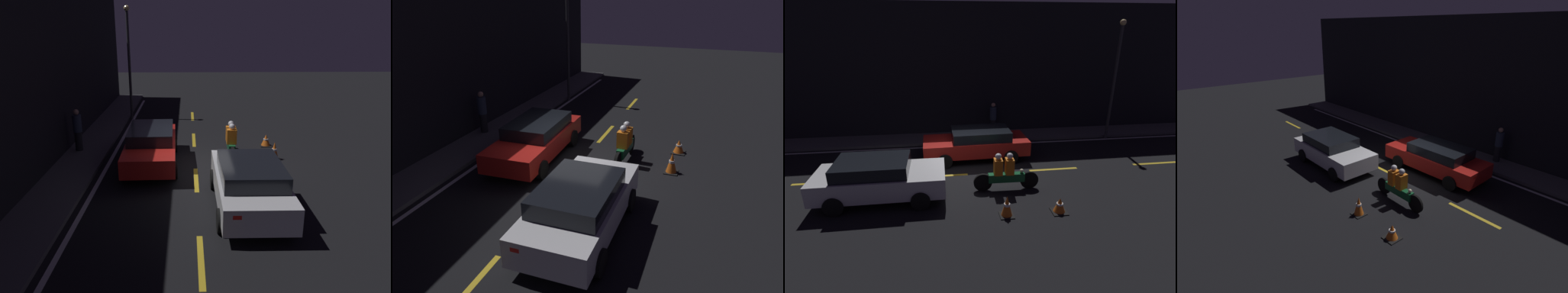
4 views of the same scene
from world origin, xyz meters
TOP-DOWN VIEW (x-y plane):
  - ground_plane at (0.00, 0.00)m, footprint 56.00×56.00m
  - raised_curb at (0.00, 4.22)m, footprint 28.00×1.61m
  - building_front at (0.00, 5.17)m, footprint 28.00×0.30m
  - lane_dash_b at (-5.50, 0.00)m, footprint 2.00×0.14m
  - lane_dash_c at (-1.00, 0.00)m, footprint 2.00×0.14m
  - lane_dash_d at (3.50, 0.00)m, footprint 2.00×0.14m
  - lane_dash_e at (8.00, 0.00)m, footprint 2.00×0.14m
  - lane_solid_kerb at (0.00, 3.16)m, footprint 25.20×0.14m
  - sedan_white at (-3.05, -1.40)m, footprint 4.21×1.94m
  - taxi_red at (0.55, 1.59)m, footprint 4.51×1.97m
  - motorcycle at (1.18, -1.37)m, footprint 2.31×0.38m
  - traffic_cone_near at (0.91, -2.98)m, footprint 0.44×0.44m
  - traffic_cone_mid at (2.58, -3.00)m, footprint 0.48×0.48m
  - pedestrian at (1.79, 4.55)m, footprint 0.34×0.34m
  - street_lamp at (7.53, 3.26)m, footprint 0.28×0.28m

SIDE VIEW (x-z plane):
  - ground_plane at x=0.00m, z-range 0.00..0.00m
  - lane_solid_kerb at x=0.00m, z-range 0.00..0.01m
  - lane_dash_b at x=-5.50m, z-range 0.00..0.01m
  - lane_dash_c at x=-1.00m, z-range 0.00..0.01m
  - lane_dash_d at x=3.50m, z-range 0.00..0.01m
  - lane_dash_e at x=8.00m, z-range 0.00..0.01m
  - raised_curb at x=0.00m, z-range 0.00..0.12m
  - traffic_cone_mid at x=2.58m, z-range -0.01..0.48m
  - traffic_cone_near at x=0.91m, z-range -0.01..0.67m
  - motorcycle at x=1.18m, z-range -0.05..1.35m
  - taxi_red at x=0.55m, z-range 0.06..1.38m
  - sedan_white at x=-3.05m, z-range 0.05..1.46m
  - pedestrian at x=1.79m, z-range 0.14..1.78m
  - street_lamp at x=7.53m, z-range 0.36..6.12m
  - building_front at x=0.00m, z-range 0.00..6.57m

